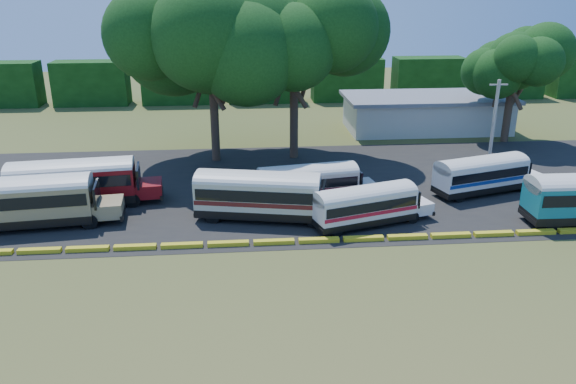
{
  "coord_description": "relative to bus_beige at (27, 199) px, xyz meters",
  "views": [
    {
      "loc": [
        -3.43,
        -32.41,
        16.27
      ],
      "look_at": [
        -0.13,
        6.0,
        1.76
      ],
      "focal_mm": 35.0,
      "sensor_mm": 36.0,
      "label": 1
    }
  ],
  "objects": [
    {
      "name": "bus_white_blue",
      "position": [
        34.34,
        3.78,
        -0.36
      ],
      "size": [
        9.74,
        4.94,
        3.12
      ],
      "rotation": [
        0.0,
        0.0,
        0.29
      ],
      "color": "black",
      "rests_on": "ground"
    },
    {
      "name": "terminal_building",
      "position": [
        36.38,
        24.74,
        -0.09
      ],
      "size": [
        19.0,
        9.0,
        4.0
      ],
      "color": "#BBB6AB",
      "rests_on": "ground"
    },
    {
      "name": "asphalt_strip",
      "position": [
        19.38,
        6.74,
        -2.11
      ],
      "size": [
        64.0,
        24.0,
        0.02
      ],
      "primitive_type": "cube",
      "color": "black",
      "rests_on": "ground"
    },
    {
      "name": "bus_white_red",
      "position": [
        23.6,
        -1.75,
        -0.46
      ],
      "size": [
        9.2,
        4.7,
        2.94
      ],
      "rotation": [
        0.0,
        0.0,
        0.3
      ],
      "color": "black",
      "rests_on": "ground"
    },
    {
      "name": "bus_cream_east",
      "position": [
        20.18,
        2.98,
        -0.38
      ],
      "size": [
        9.6,
        3.78,
        3.07
      ],
      "rotation": [
        0.0,
        0.0,
        0.16
      ],
      "color": "black",
      "rests_on": "ground"
    },
    {
      "name": "treeline_backdrop",
      "position": [
        18.38,
        42.74,
        0.88
      ],
      "size": [
        130.0,
        4.0,
        6.0
      ],
      "color": "black",
      "rests_on": "ground"
    },
    {
      "name": "bus_cream_west",
      "position": [
        16.26,
        0.0,
        -0.1
      ],
      "size": [
        11.23,
        4.84,
        3.59
      ],
      "rotation": [
        0.0,
        0.0,
        -0.2
      ],
      "color": "black",
      "rests_on": "ground"
    },
    {
      "name": "tree_center",
      "position": [
        20.06,
        15.12,
        9.41
      ],
      "size": [
        12.38,
        12.38,
        16.11
      ],
      "color": "#3E2B1F",
      "rests_on": "ground"
    },
    {
      "name": "bus_beige",
      "position": [
        0.0,
        0.0,
        0.0
      ],
      "size": [
        11.5,
        3.98,
        3.7
      ],
      "rotation": [
        0.0,
        0.0,
        0.11
      ],
      "color": "black",
      "rests_on": "ground"
    },
    {
      "name": "bus_red",
      "position": [
        2.31,
        3.81,
        -0.01
      ],
      "size": [
        11.47,
        4.01,
        3.69
      ],
      "rotation": [
        0.0,
        0.0,
        0.11
      ],
      "color": "black",
      "rests_on": "ground"
    },
    {
      "name": "ground",
      "position": [
        18.38,
        -5.26,
        -2.12
      ],
      "size": [
        160.0,
        160.0,
        0.0
      ],
      "primitive_type": "plane",
      "color": "#2D4617",
      "rests_on": "ground"
    },
    {
      "name": "tree_east",
      "position": [
        43.36,
        19.02,
        6.33
      ],
      "size": [
        8.16,
        8.16,
        11.51
      ],
      "color": "#3E2B1F",
      "rests_on": "ground"
    },
    {
      "name": "tree_west",
      "position": [
        12.47,
        14.85,
        9.42
      ],
      "size": [
        13.94,
        13.94,
        16.69
      ],
      "color": "#3E2B1F",
      "rests_on": "ground"
    },
    {
      "name": "curb",
      "position": [
        18.38,
        -4.26,
        -1.97
      ],
      "size": [
        53.7,
        0.45,
        0.3
      ],
      "color": "gold",
      "rests_on": "ground"
    },
    {
      "name": "utility_pole",
      "position": [
        37.1,
        8.82,
        2.18
      ],
      "size": [
        1.6,
        0.3,
        8.39
      ],
      "color": "gray",
      "rests_on": "ground"
    }
  ]
}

